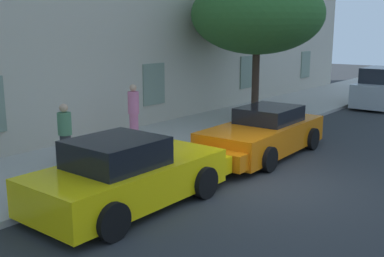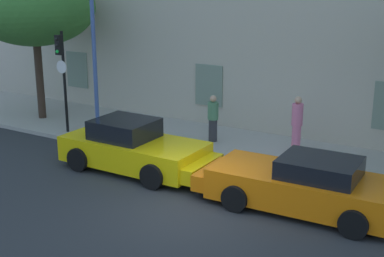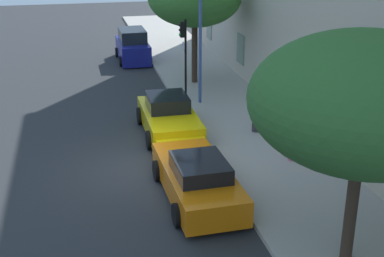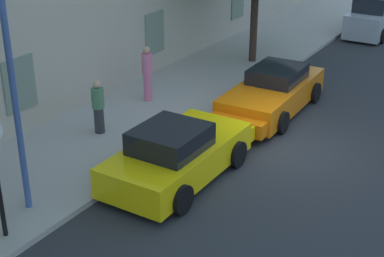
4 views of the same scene
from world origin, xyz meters
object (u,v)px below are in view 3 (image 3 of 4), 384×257
at_px(sportscar_yellow_flank, 196,177).
at_px(tree_near_kerb, 365,101).
at_px(traffic_light, 184,45).
at_px(pedestrian_strolling, 293,135).
at_px(street_lamp, 190,18).
at_px(sportscar_red_lead, 170,119).
at_px(pedestrian_admiring, 256,112).
at_px(hatchback_distant, 133,47).

xyz_separation_m(sportscar_yellow_flank, tree_near_kerb, (4.17, 2.67, 3.50)).
bearing_deg(traffic_light, tree_near_kerb, 4.66).
bearing_deg(pedestrian_strolling, street_lamp, -163.30).
distance_m(sportscar_red_lead, pedestrian_admiring, 3.29).
bearing_deg(hatchback_distant, pedestrian_strolling, 12.65).
height_order(sportscar_red_lead, sportscar_yellow_flank, sportscar_red_lead).
relative_size(sportscar_red_lead, sportscar_yellow_flank, 0.92).
relative_size(hatchback_distant, pedestrian_strolling, 2.17).
bearing_deg(pedestrian_admiring, pedestrian_strolling, 6.54).
distance_m(hatchback_distant, pedestrian_admiring, 13.11).
relative_size(tree_near_kerb, street_lamp, 1.00).
bearing_deg(sportscar_yellow_flank, traffic_light, 170.11).
distance_m(traffic_light, pedestrian_admiring, 5.47).
bearing_deg(pedestrian_strolling, pedestrian_admiring, -173.46).
bearing_deg(street_lamp, pedestrian_admiring, 23.38).
bearing_deg(traffic_light, pedestrian_strolling, 14.98).
bearing_deg(sportscar_red_lead, street_lamp, 154.61).
height_order(tree_near_kerb, pedestrian_admiring, tree_near_kerb).
relative_size(pedestrian_admiring, pedestrian_strolling, 0.87).
bearing_deg(hatchback_distant, sportscar_yellow_flank, -0.58).
distance_m(sportscar_red_lead, hatchback_distant, 12.03).
bearing_deg(pedestrian_admiring, sportscar_red_lead, -102.33).
xyz_separation_m(tree_near_kerb, pedestrian_admiring, (-8.35, 0.66, -3.16)).
bearing_deg(sportscar_red_lead, traffic_light, 161.02).
height_order(sportscar_yellow_flank, pedestrian_admiring, pedestrian_admiring).
bearing_deg(sportscar_red_lead, pedestrian_strolling, 45.34).
bearing_deg(street_lamp, tree_near_kerb, 4.77).
bearing_deg(traffic_light, hatchback_distant, -169.70).
bearing_deg(street_lamp, traffic_light, -176.65).
xyz_separation_m(sportscar_red_lead, pedestrian_strolling, (3.47, 3.52, 0.43)).
xyz_separation_m(hatchback_distant, pedestrian_admiring, (12.72, 3.16, 0.10)).
height_order(hatchback_distant, traffic_light, traffic_light).
distance_m(tree_near_kerb, pedestrian_strolling, 6.42).
xyz_separation_m(sportscar_red_lead, traffic_light, (-4.23, 1.45, 1.91)).
bearing_deg(hatchback_distant, street_lamp, 9.50).
relative_size(sportscar_yellow_flank, traffic_light, 1.42).
relative_size(sportscar_red_lead, street_lamp, 0.85).
distance_m(hatchback_distant, tree_near_kerb, 21.47).
height_order(hatchback_distant, street_lamp, street_lamp).
distance_m(sportscar_yellow_flank, pedestrian_admiring, 5.35).
distance_m(sportscar_yellow_flank, pedestrian_strolling, 3.94).
height_order(traffic_light, street_lamp, street_lamp).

